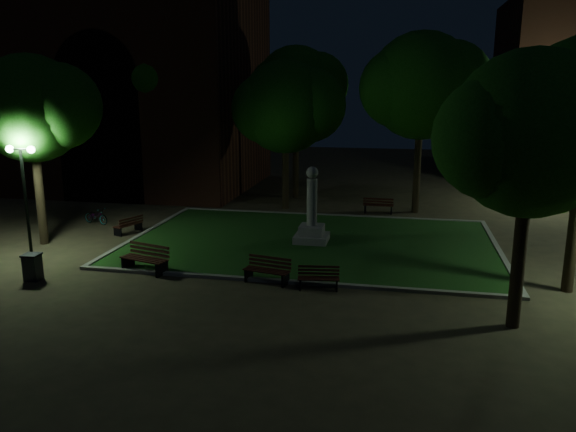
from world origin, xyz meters
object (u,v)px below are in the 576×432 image
Objects in this scene: bench_near_right at (319,279)px; monument at (312,221)px; bench_near_left at (268,271)px; bench_far_side at (378,206)px; bicycle at (96,216)px; trash_bin at (33,267)px; bench_left_side at (129,225)px; bench_west_near at (146,259)px.

monument is at bearing 93.91° from bench_near_right.
bench_near_left is 1.17× the size of bench_near_right.
bicycle is (-13.29, -5.02, -0.01)m from bench_far_side.
bicycle is at bearing 105.14° from trash_bin.
monument is 2.16× the size of bicycle.
trash_bin is at bearing 178.86° from bench_near_right.
bench_far_side is 14.21m from bicycle.
bench_near_right is 0.90× the size of bench_far_side.
trash_bin reaches higher than bench_left_side.
bench_west_near is 3.77m from trash_bin.
bench_left_side is 2.74m from bicycle.
bicycle is at bearing 173.07° from monument.
bench_near_right is at bearing -102.14° from bicycle.
bench_west_near is (-5.24, -4.90, -0.49)m from monument.
bench_near_right is (1.79, -0.27, -0.06)m from bench_near_left.
bench_left_side reaches higher than bench_near_right.
trash_bin is 8.08m from bicycle.
bench_near_left is at bearing 76.36° from bench_far_side.
monument is at bearing 36.85° from trash_bin.
bench_near_left is at bearing -105.22° from bicycle.
trash_bin is (-11.18, -12.82, 0.07)m from bench_far_side.
bench_west_near reaches higher than bench_far_side.
monument is at bearing 70.33° from bench_far_side.
bench_near_left reaches higher than bench_far_side.
bench_near_left is 1.78× the size of trash_bin.
bench_near_left is 1.12× the size of bench_left_side.
bench_near_left is 8.08m from trash_bin.
bench_near_right is at bearing -78.54° from monument.
bench_left_side is 1.00× the size of bicycle.
bench_left_side is at bearing 87.48° from trash_bin.
bench_west_near reaches higher than bench_near_right.
bench_left_side is 12.62m from bench_far_side.
bicycle is at bearing 142.98° from bench_near_right.
bench_near_left is 4.55m from bench_west_near.
bench_west_near reaches higher than bench_near_left.
bicycle is at bearing 159.61° from bench_near_left.
bench_left_side is (-8.38, -0.02, -0.60)m from monument.
bench_west_near is at bearing 25.00° from trash_bin.
monument is 7.19m from bench_west_near.
monument is 3.44× the size of trash_bin.
monument is at bearing 110.67° from bench_left_side.
bench_near_right is 13.63m from bicycle.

